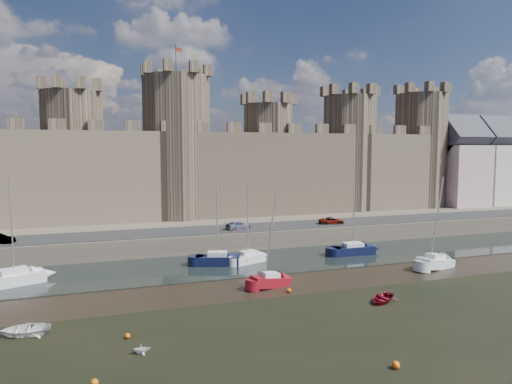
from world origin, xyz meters
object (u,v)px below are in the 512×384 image
at_px(car_2, 239,225).
at_px(sailboat_3, 353,249).
at_px(sailboat_1, 217,259).
at_px(sailboat_5, 435,262).
at_px(car_3, 332,221).
at_px(sailboat_2, 248,257).
at_px(sailboat_0, 14,278).
at_px(sailboat_4, 270,280).

distance_m(car_2, sailboat_3, 16.00).
xyz_separation_m(sailboat_1, sailboat_5, (23.68, -9.13, -0.04)).
bearing_deg(sailboat_1, car_3, 42.61).
distance_m(car_3, sailboat_2, 18.59).
bearing_deg(car_2, sailboat_5, -151.05).
relative_size(sailboat_1, sailboat_2, 1.09).
height_order(car_2, sailboat_3, sailboat_3).
bearing_deg(sailboat_2, sailboat_3, -20.35).
bearing_deg(sailboat_2, sailboat_0, 162.35).
relative_size(sailboat_3, sailboat_4, 1.03).
xyz_separation_m(sailboat_3, sailboat_4, (-15.10, -9.66, -0.06)).
distance_m(car_2, sailboat_1, 10.87).
bearing_deg(sailboat_4, sailboat_0, 147.58).
bearing_deg(car_2, sailboat_4, 156.94).
xyz_separation_m(car_2, sailboat_1, (-5.34, -9.19, -2.27)).
relative_size(sailboat_2, sailboat_4, 0.99).
relative_size(sailboat_4, sailboat_5, 0.89).
height_order(sailboat_2, sailboat_3, sailboat_3).
bearing_deg(car_3, sailboat_5, -153.66).
bearing_deg(sailboat_3, sailboat_4, -146.19).
bearing_deg(sailboat_3, sailboat_5, -56.89).
bearing_deg(sailboat_5, car_2, 119.22).
relative_size(sailboat_2, sailboat_5, 0.88).
bearing_deg(sailboat_3, sailboat_1, -179.35).
bearing_deg(sailboat_5, sailboat_1, 143.10).
height_order(sailboat_0, sailboat_1, sailboat_0).
height_order(sailboat_0, sailboat_2, sailboat_0).
distance_m(sailboat_2, sailboat_3, 14.37).
bearing_deg(sailboat_2, sailboat_4, -114.29).
distance_m(sailboat_0, sailboat_5, 45.75).
height_order(sailboat_3, sailboat_4, sailboat_3).
bearing_deg(car_3, sailboat_2, 133.71).
bearing_deg(sailboat_4, car_3, 35.46).
distance_m(car_3, sailboat_4, 25.33).
xyz_separation_m(car_3, sailboat_1, (-19.81, -8.97, -2.22)).
xyz_separation_m(sailboat_4, sailboat_5, (20.67, 0.70, 0.05)).
distance_m(car_2, sailboat_5, 26.02).
xyz_separation_m(sailboat_1, sailboat_3, (18.11, -0.18, -0.04)).
relative_size(sailboat_3, sailboat_5, 0.92).
height_order(car_3, sailboat_4, sailboat_4).
xyz_separation_m(car_2, sailboat_4, (-2.33, -19.02, -2.37)).
distance_m(car_2, sailboat_2, 9.69).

